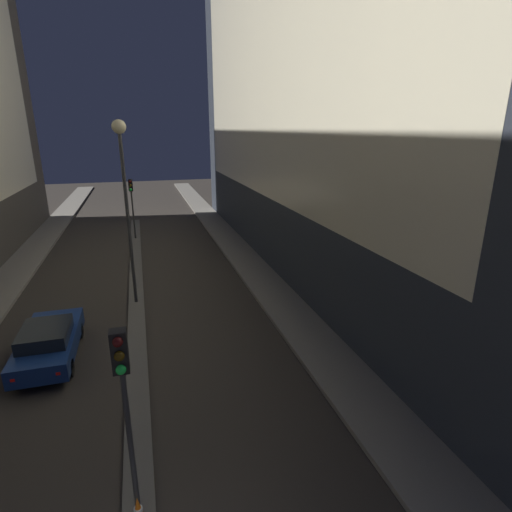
{
  "coord_description": "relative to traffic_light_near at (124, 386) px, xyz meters",
  "views": [
    {
      "loc": [
        0.64,
        -4.08,
        8.42
      ],
      "look_at": [
        6.36,
        15.57,
        1.86
      ],
      "focal_mm": 28.0,
      "sensor_mm": 36.0,
      "label": 1
    }
  ],
  "objects": [
    {
      "name": "median_strip",
      "position": [
        0.0,
        14.71,
        -3.45
      ],
      "size": [
        0.75,
        33.72,
        0.14
      ],
      "color": "#56544F",
      "rests_on": "ground"
    },
    {
      "name": "street_lamp",
      "position": [
        0.0,
        12.07,
        3.0
      ],
      "size": [
        0.63,
        0.63,
        8.67
      ],
      "color": "#383838",
      "rests_on": "median_strip"
    },
    {
      "name": "car_left_lane",
      "position": [
        -3.14,
        7.73,
        -2.76
      ],
      "size": [
        1.92,
        4.61,
        1.49
      ],
      "color": "navy",
      "rests_on": "ground"
    },
    {
      "name": "traffic_light_near",
      "position": [
        0.0,
        0.0,
        0.0
      ],
      "size": [
        0.32,
        0.42,
        4.61
      ],
      "color": "#383838",
      "rests_on": "median_strip"
    },
    {
      "name": "building_right",
      "position": [
        11.07,
        16.19,
        9.5
      ],
      "size": [
        6.01,
        38.67,
        26.03
      ],
      "color": "#2D333D",
      "rests_on": "ground"
    },
    {
      "name": "traffic_cone_near",
      "position": [
        0.02,
        -0.26,
        -3.0
      ],
      "size": [
        0.4,
        0.4,
        0.78
      ],
      "color": "black",
      "rests_on": "median_strip"
    },
    {
      "name": "traffic_light_mid",
      "position": [
        0.0,
        24.69,
        0.0
      ],
      "size": [
        0.32,
        0.42,
        4.61
      ],
      "color": "#383838",
      "rests_on": "median_strip"
    }
  ]
}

